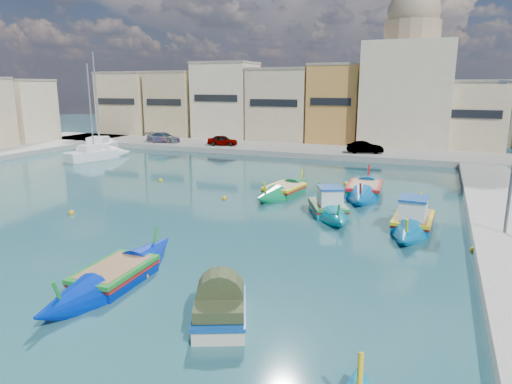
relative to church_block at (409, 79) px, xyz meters
The scene contains 14 objects.
ground 42.08m from the church_block, 104.04° to the right, with size 160.00×160.00×0.00m, color #163943.
north_quay 15.16m from the church_block, 141.34° to the right, with size 80.00×8.00×0.60m, color gray.
north_townhouses 4.81m from the church_block, 169.17° to the right, with size 83.20×7.87×10.19m.
church_block is the anchor object (origin of this frame).
parked_cars 22.58m from the church_block, 153.65° to the right, with size 29.55×2.39×1.27m.
luzzu_turquoise_cabin 34.38m from the church_block, 84.71° to the right, with size 2.36×8.96×2.85m.
luzzu_blue_cabin 33.29m from the church_block, 93.44° to the right, with size 4.94×7.76×2.72m.
luzzu_cyan_mid 27.50m from the church_block, 91.44° to the right, with size 2.87×9.60×2.80m.
luzzu_green 30.24m from the church_block, 101.90° to the right, with size 3.25×8.08×2.48m.
luzzu_blue_south 46.66m from the church_block, 99.41° to the right, with size 2.26×8.63×2.47m.
tender_near 47.23m from the church_block, 92.76° to the right, with size 2.81×3.55×1.55m.
yacht_north 37.52m from the church_block, 156.23° to the right, with size 5.68×9.54×12.31m.
yacht_midnorth 36.34m from the church_block, 146.43° to the right, with size 4.43×7.85×10.67m.
mooring_buoys 35.46m from the church_block, 102.87° to the right, with size 23.31×21.37×0.36m.
Camera 1 is at (14.06, -18.95, 7.72)m, focal length 32.00 mm.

